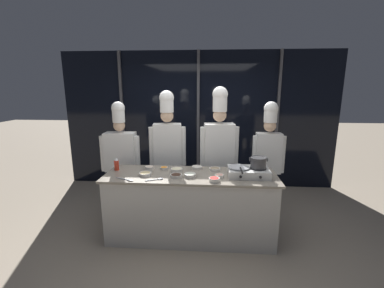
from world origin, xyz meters
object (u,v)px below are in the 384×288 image
object	(u,v)px
portable_stove	(248,172)
prep_bowl_bean_sprouts	(190,175)
prep_bowl_noodles	(177,170)
prep_bowl_ginger	(145,174)
prep_bowl_soy_glaze	(176,175)
squeeze_bottle_chili	(116,164)
prep_bowl_shrimp	(219,176)
prep_bowl_chicken	(149,168)
prep_bowl_onion	(197,167)
stock_pot	(258,162)
chef_head	(121,153)
chef_sous	(168,144)
prep_bowl_carrots	(164,168)
prep_bowl_mushrooms	(215,169)
chef_line	(219,144)
frying_pan	(239,166)
serving_spoon_solid	(158,179)
chef_pastry	(268,151)
serving_spoon_slotted	(128,180)
prep_bowl_bell_pepper	(214,179)

from	to	relation	value
portable_stove	prep_bowl_bean_sprouts	size ratio (longest dim) A/B	3.40
prep_bowl_noodles	prep_bowl_ginger	world-z (taller)	prep_bowl_noodles
prep_bowl_bean_sprouts	prep_bowl_soy_glaze	world-z (taller)	prep_bowl_bean_sprouts
squeeze_bottle_chili	prep_bowl_ginger	world-z (taller)	squeeze_bottle_chili
prep_bowl_shrimp	prep_bowl_bean_sprouts	world-z (taller)	prep_bowl_bean_sprouts
prep_bowl_chicken	prep_bowl_onion	distance (m)	0.66
stock_pot	prep_bowl_shrimp	distance (m)	0.53
stock_pot	prep_bowl_soy_glaze	world-z (taller)	stock_pot
prep_bowl_noodles	chef_head	distance (m)	1.08
prep_bowl_shrimp	prep_bowl_chicken	size ratio (longest dim) A/B	1.00
prep_bowl_bean_sprouts	portable_stove	bearing A→B (deg)	7.45
stock_pot	prep_bowl_chicken	bearing A→B (deg)	174.93
prep_bowl_chicken	chef_sous	xyz separation A→B (m)	(0.17, 0.51, 0.22)
stock_pot	prep_bowl_carrots	bearing A→B (deg)	171.94
prep_bowl_noodles	chef_sous	bearing A→B (deg)	110.25
prep_bowl_ginger	prep_bowl_bean_sprouts	bearing A→B (deg)	-1.34
prep_bowl_chicken	prep_bowl_mushrooms	bearing A→B (deg)	3.19
prep_bowl_soy_glaze	chef_line	world-z (taller)	chef_line
prep_bowl_mushrooms	squeeze_bottle_chili	bearing A→B (deg)	-176.82
frying_pan	prep_bowl_chicken	world-z (taller)	frying_pan
frying_pan	serving_spoon_solid	size ratio (longest dim) A/B	2.16
prep_bowl_carrots	prep_bowl_soy_glaze	size ratio (longest dim) A/B	0.70
chef_sous	serving_spoon_solid	bearing A→B (deg)	83.68
stock_pot	prep_bowl_ginger	xyz separation A→B (m)	(-1.44, -0.08, -0.16)
prep_bowl_ginger	prep_bowl_chicken	distance (m)	0.21
prep_bowl_ginger	prep_bowl_shrimp	world-z (taller)	prep_bowl_shrimp
prep_bowl_onion	chef_head	xyz separation A→B (m)	(-1.20, 0.34, 0.09)
portable_stove	serving_spoon_solid	xyz separation A→B (m)	(-1.13, -0.23, -0.05)
chef_line	chef_pastry	world-z (taller)	chef_line
prep_bowl_onion	prep_bowl_ginger	bearing A→B (deg)	-153.65
frying_pan	chef_head	distance (m)	1.85
prep_bowl_noodles	chef_sous	distance (m)	0.66
prep_bowl_mushrooms	serving_spoon_slotted	world-z (taller)	prep_bowl_mushrooms
prep_bowl_ginger	chef_sous	bearing A→B (deg)	76.55
prep_bowl_shrimp	serving_spoon_slotted	distance (m)	1.13
prep_bowl_onion	frying_pan	bearing A→B (deg)	-23.55
prep_bowl_soy_glaze	serving_spoon_solid	xyz separation A→B (m)	(-0.21, -0.11, -0.01)
prep_bowl_ginger	prep_bowl_onion	xyz separation A→B (m)	(0.65, 0.32, -0.00)
prep_bowl_bell_pepper	prep_bowl_noodles	bearing A→B (deg)	149.26
prep_bowl_bean_sprouts	chef_line	world-z (taller)	chef_line
prep_bowl_mushrooms	prep_bowl_bell_pepper	world-z (taller)	prep_bowl_bell_pepper
prep_bowl_ginger	portable_stove	bearing A→B (deg)	3.59
prep_bowl_chicken	prep_bowl_bean_sprouts	bearing A→B (deg)	-21.11
chef_head	chef_line	bearing A→B (deg)	176.98
prep_bowl_noodles	chef_line	xyz separation A→B (m)	(0.57, 0.53, 0.24)
prep_bowl_chicken	serving_spoon_slotted	world-z (taller)	prep_bowl_chicken
serving_spoon_solid	chef_head	distance (m)	1.10
prep_bowl_carrots	prep_bowl_onion	xyz separation A→B (m)	(0.45, 0.06, 0.00)
frying_pan	stock_pot	bearing A→B (deg)	1.07
frying_pan	squeeze_bottle_chili	world-z (taller)	squeeze_bottle_chili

